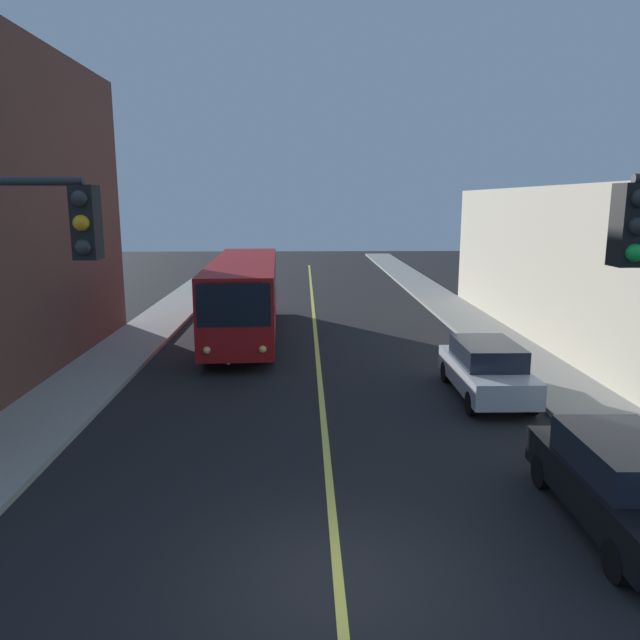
# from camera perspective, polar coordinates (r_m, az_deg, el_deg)

# --- Properties ---
(ground_plane) EXTENTS (120.00, 120.00, 0.00)m
(ground_plane) POSITION_cam_1_polar(r_m,az_deg,el_deg) (9.74, 1.79, -23.79)
(ground_plane) COLOR black
(sidewalk_left) EXTENTS (2.50, 90.00, 0.15)m
(sidewalk_left) POSITION_cam_1_polar(r_m,az_deg,el_deg) (19.96, -21.39, -5.58)
(sidewalk_left) COLOR gray
(sidewalk_left) RESTS_ON ground
(sidewalk_right) EXTENTS (2.50, 90.00, 0.15)m
(sidewalk_right) POSITION_cam_1_polar(r_m,az_deg,el_deg) (20.32, 21.00, -5.26)
(sidewalk_right) COLOR gray
(sidewalk_right) RESTS_ON ground
(lane_stripe_center) EXTENTS (0.16, 60.00, 0.01)m
(lane_stripe_center) POSITION_cam_1_polar(r_m,az_deg,el_deg) (23.63, -0.33, -2.42)
(lane_stripe_center) COLOR #D8CC4C
(lane_stripe_center) RESTS_ON ground
(city_bus) EXTENTS (3.03, 12.23, 3.20)m
(city_bus) POSITION_cam_1_polar(r_m,az_deg,el_deg) (25.14, -7.18, 2.54)
(city_bus) COLOR maroon
(city_bus) RESTS_ON ground
(parked_car_black) EXTENTS (1.87, 4.43, 1.62)m
(parked_car_black) POSITION_cam_1_polar(r_m,az_deg,el_deg) (11.88, 26.87, -13.59)
(parked_car_black) COLOR black
(parked_car_black) RESTS_ON ground
(parked_car_silver) EXTENTS (1.85, 4.42, 1.62)m
(parked_car_silver) POSITION_cam_1_polar(r_m,az_deg,el_deg) (17.98, 15.52, -4.48)
(parked_car_silver) COLOR #B7B7BC
(parked_car_silver) RESTS_ON ground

